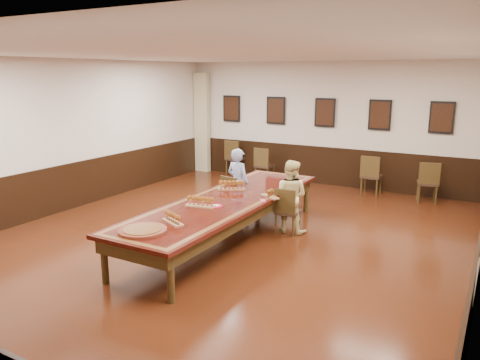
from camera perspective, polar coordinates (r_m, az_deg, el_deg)
The scene contains 23 objects.
floor at distance 8.37m, azimuth -1.70°, elevation -7.43°, with size 8.00×10.00×0.02m, color black.
ceiling at distance 7.85m, azimuth -1.87°, elevation 15.18°, with size 8.00×10.00×0.02m, color white.
wall_back at distance 12.47m, azimuth 10.36°, elevation 6.74°, with size 8.00×0.02×3.20m, color beige.
wall_left at distance 10.59m, azimuth -20.73°, elevation 5.04°, with size 0.02×10.00×3.20m, color beige.
chair_man at distance 9.46m, azimuth -0.61°, elevation -2.08°, with size 0.42×0.46×0.90m, color #301E15, non-canonical shape.
chair_woman at distance 8.66m, azimuth 5.87°, elevation -3.68°, with size 0.41×0.44×0.87m, color #301E15, non-canonical shape.
spare_chair_a at distance 13.54m, azimuth -0.52°, elevation 2.76°, with size 0.48×0.52×1.02m, color #301E15, non-canonical shape.
spare_chair_b at distance 12.70m, azimuth 3.03°, elevation 1.89°, with size 0.44×0.48×0.94m, color #301E15, non-canonical shape.
spare_chair_c at distance 11.78m, azimuth 15.75°, elevation 0.60°, with size 0.45×0.49×0.97m, color #301E15, non-canonical shape.
spare_chair_d at distance 11.50m, azimuth 21.92°, elevation -0.19°, with size 0.45×0.49×0.95m, color #301E15, non-canonical shape.
person_man at distance 9.47m, azimuth -0.23°, elevation -0.41°, with size 0.52×0.34×1.43m, color #4760B1.
person_woman at distance 8.68m, azimuth 6.13°, elevation -1.97°, with size 0.68×0.53×1.36m, color beige.
pink_phone at distance 8.06m, azimuth 2.81°, elevation -2.52°, with size 0.07×0.15×0.01m, color #FD5484.
curtain at distance 14.01m, azimuth -4.65°, elevation 6.95°, with size 0.45×0.18×2.90m, color tan.
wainscoting at distance 8.21m, azimuth -1.73°, elevation -4.09°, with size 8.00×10.00×1.00m.
conference_table at distance 8.17m, azimuth -1.73°, elevation -3.34°, with size 1.40×5.00×0.76m.
posters at distance 12.37m, azimuth 10.31°, elevation 8.09°, with size 6.14×0.04×0.74m.
flight_a at distance 8.78m, azimuth -1.06°, elevation -0.67°, with size 0.51×0.37×0.19m.
flight_b at distance 8.27m, azimuth 3.66°, elevation -1.65°, with size 0.42×0.29×0.15m.
flight_c at distance 7.69m, azimuth -4.82°, elevation -2.67°, with size 0.52×0.25×0.19m.
flight_d at distance 6.92m, azimuth -8.22°, elevation -4.62°, with size 0.47×0.32×0.17m.
red_plate_grp at distance 7.70m, azimuth -2.96°, elevation -3.20°, with size 0.22×0.22×0.03m.
carved_platter at distance 6.64m, azimuth -11.81°, elevation -6.03°, with size 0.84×0.84×0.05m.
Camera 1 is at (4.09, -6.70, 2.90)m, focal length 35.00 mm.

